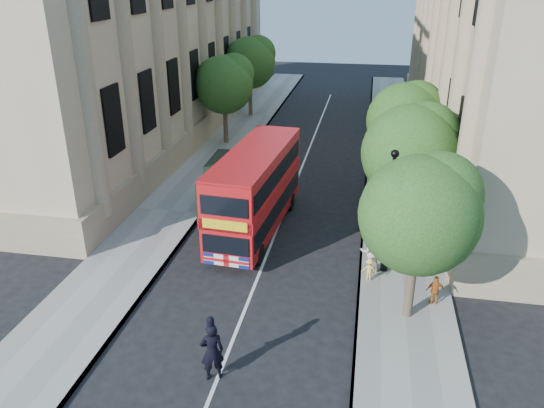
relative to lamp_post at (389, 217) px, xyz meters
The scene contains 17 objects.
ground 8.20m from the lamp_post, 129.81° to the right, with size 120.00×120.00×0.00m, color black.
pavement_right 4.75m from the lamp_post, 79.38° to the left, with size 3.50×80.00×0.12m, color gray.
pavement_left 11.73m from the lamp_post, 159.59° to the left, with size 3.50×80.00×0.12m, color gray.
building_right 21.06m from the lamp_post, 63.95° to the left, with size 12.00×38.00×18.00m, color tan.
building_left 26.82m from the lamp_post, 136.25° to the left, with size 12.00×38.00×18.00m, color tan.
tree_right_near 3.54m from the lamp_post, 74.15° to the right, with size 4.00×4.00×6.08m.
tree_right_mid 3.70m from the lamp_post, 74.48° to the left, with size 4.20×4.20×6.37m.
tree_right_far 9.25m from the lamp_post, 84.67° to the left, with size 4.00×4.00×6.15m.
tree_left_far 19.52m from the lamp_post, 124.35° to the left, with size 4.00×4.00×6.30m.
tree_left_back 26.51m from the lamp_post, 114.51° to the left, with size 4.20×4.20×6.65m.
lamp_post is the anchor object (origin of this frame).
double_decker_bus 6.59m from the lamp_post, 154.68° to the left, with size 2.90×8.60×3.90m.
box_van 9.28m from the lamp_post, 149.15° to the left, with size 1.98×4.64×2.63m.
police_constable 8.99m from the lamp_post, 125.42° to the right, with size 0.71×0.47×1.96m, color black.
woman_pedestrian 1.64m from the lamp_post, 168.56° to the right, with size 0.85×0.66×1.74m, color beige.
child_a 3.31m from the lamp_post, 49.75° to the right, with size 0.67×0.28×1.15m, color orange.
child_b 2.20m from the lamp_post, 124.18° to the right, with size 0.61×0.35×0.94m, color #F6CA54.
Camera 1 is at (3.94, -13.33, 11.35)m, focal length 35.00 mm.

